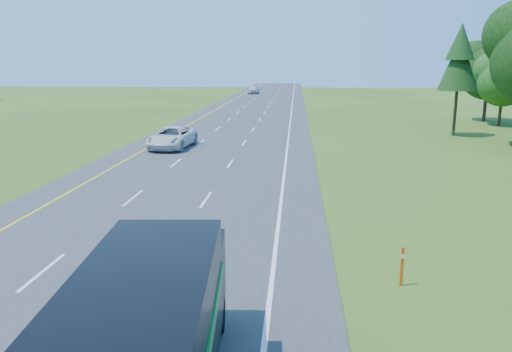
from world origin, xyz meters
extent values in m
cube|color=#38383A|center=(0.00, 50.00, 0.02)|extent=(15.00, 260.00, 0.04)
cube|color=yellow|center=(-5.50, 50.00, 0.04)|extent=(0.15, 260.00, 0.01)
cube|color=white|center=(5.50, 50.00, 0.04)|extent=(0.15, 260.00, 0.01)
cylinder|color=black|center=(2.45, 16.76, 0.53)|extent=(0.39, 1.00, 0.98)
cylinder|color=black|center=(4.31, 16.91, 0.53)|extent=(0.39, 1.00, 0.98)
cube|color=black|center=(3.39, 16.75, 1.60)|extent=(2.30, 1.77, 1.69)
cube|color=black|center=(3.32, 17.56, 2.05)|extent=(1.95, 0.21, 0.53)
cube|color=black|center=(3.66, 13.38, 1.98)|extent=(2.64, 5.32, 2.44)
cube|color=#067D2D|center=(2.54, 13.29, 2.10)|extent=(0.46, 5.14, 0.27)
cube|color=#067D2D|center=(4.79, 13.47, 2.10)|extent=(0.46, 5.14, 0.27)
imported|color=silver|center=(-3.56, 44.05, 0.87)|extent=(3.21, 6.16, 1.66)
imported|color=silver|center=(-3.41, 118.03, 0.93)|extent=(2.49, 5.35, 1.77)
cube|color=#FF480D|center=(9.38, 19.95, 0.61)|extent=(0.09, 0.04, 1.22)
cube|color=white|center=(9.38, 19.95, 0.95)|extent=(0.10, 0.06, 0.13)
camera|label=1|loc=(6.15, 5.74, 6.52)|focal=35.00mm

